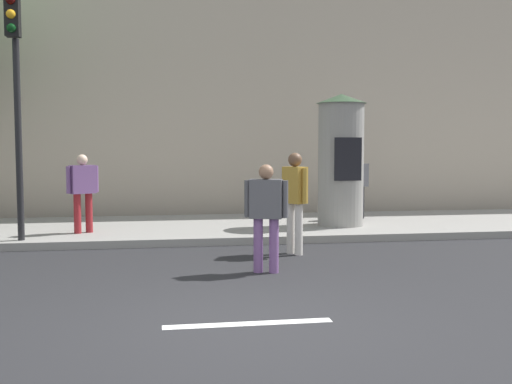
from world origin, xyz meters
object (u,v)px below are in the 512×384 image
Objects in this scene: traffic_light at (15,77)px; pedestrian_with_bag at (266,209)px; pedestrian_with_backpack at (83,187)px; pedestrian_in_light_jacket at (358,181)px; poster_column at (341,159)px; pedestrian_tallest at (295,195)px.

traffic_light reaches higher than pedestrian_with_bag.
pedestrian_with_backpack is 6.28m from pedestrian_in_light_jacket.
pedestrian_with_bag is 5.85m from pedestrian_in_light_jacket.
poster_column is 1.77× the size of pedestrian_with_bag.
pedestrian_in_light_jacket is at bearing 56.63° from pedestrian_tallest.
poster_column is 1.87× the size of pedestrian_in_light_jacket.
pedestrian_tallest is at bearing -123.37° from pedestrian_in_light_jacket.
traffic_light is 2.82× the size of pedestrian_with_backpack.
pedestrian_tallest is 1.10× the size of pedestrian_with_bag.
traffic_light is 5.39m from pedestrian_tallest.
pedestrian_tallest is at bearing 61.97° from pedestrian_with_bag.
pedestrian_tallest is at bearing -29.77° from pedestrian_with_backpack.
traffic_light is at bearing -162.44° from pedestrian_in_light_jacket.
pedestrian_in_light_jacket is (7.14, 2.26, -2.06)m from traffic_light.
pedestrian_with_backpack is (-5.38, -0.32, -0.52)m from poster_column.
pedestrian_in_light_jacket is at bearing 54.60° from poster_column.
traffic_light is at bearing -138.81° from pedestrian_with_backpack.
pedestrian_with_bag is 4.71m from pedestrian_with_backpack.
poster_column is at bearing -125.40° from pedestrian_in_light_jacket.
pedestrian_with_backpack reaches higher than pedestrian_with_bag.
pedestrian_with_backpack is at bearing 150.23° from pedestrian_tallest.
poster_column reaches higher than pedestrian_tallest.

